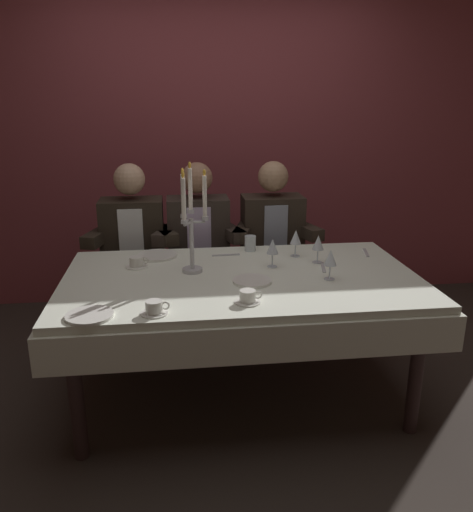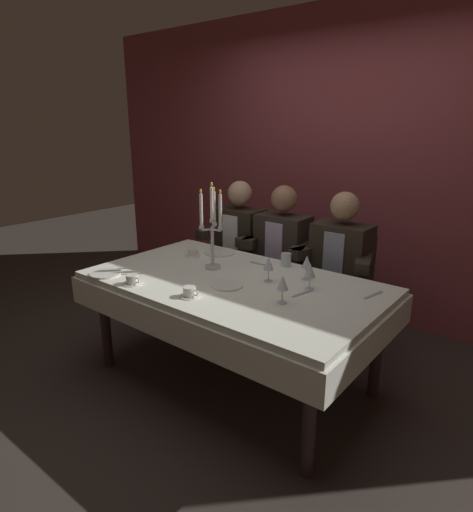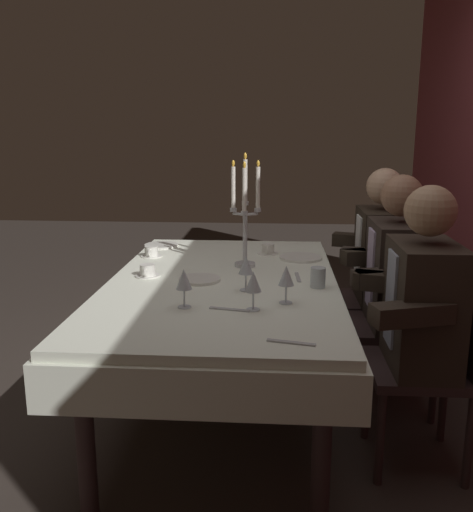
{
  "view_description": "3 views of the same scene",
  "coord_description": "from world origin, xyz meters",
  "px_view_note": "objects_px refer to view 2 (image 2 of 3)",
  "views": [
    {
      "loc": [
        -0.34,
        -2.58,
        1.67
      ],
      "look_at": [
        -0.02,
        0.03,
        0.84
      ],
      "focal_mm": 36.02,
      "sensor_mm": 36.0,
      "label": 1
    },
    {
      "loc": [
        1.68,
        -2.06,
        1.72
      ],
      "look_at": [
        -0.0,
        0.04,
        0.89
      ],
      "focal_mm": 30.59,
      "sensor_mm": 36.0,
      "label": 2
    },
    {
      "loc": [
        2.61,
        0.25,
        1.46
      ],
      "look_at": [
        -0.06,
        0.06,
        0.84
      ],
      "focal_mm": 38.76,
      "sensor_mm": 36.0,
      "label": 3
    }
  ],
  "objects_px": {
    "wine_glass_3": "(307,262)",
    "coffee_cup_2": "(132,280)",
    "dinner_plate_0": "(106,274)",
    "dinner_plate_1": "(227,285)",
    "dinner_plate_2": "(220,252)",
    "water_tumbler_0": "(286,260)",
    "dining_table": "(233,297)",
    "seated_diner_2": "(341,258)",
    "wine_glass_1": "(310,271)",
    "candelabra": "(212,231)",
    "wine_glass_2": "(283,284)",
    "seated_diner_1": "(283,246)",
    "seated_diner_0": "(240,238)",
    "coffee_cup_1": "(190,292)",
    "coffee_cup_0": "(193,253)",
    "wine_glass_0": "(269,264)"
  },
  "relations": [
    {
      "from": "candelabra",
      "to": "wine_glass_1",
      "type": "height_order",
      "value": "candelabra"
    },
    {
      "from": "wine_glass_1",
      "to": "seated_diner_1",
      "type": "distance_m",
      "value": 0.98
    },
    {
      "from": "wine_glass_0",
      "to": "seated_diner_1",
      "type": "bearing_deg",
      "value": 116.45
    },
    {
      "from": "dinner_plate_0",
      "to": "wine_glass_2",
      "type": "xyz_separation_m",
      "value": [
        1.18,
        0.34,
        0.11
      ]
    },
    {
      "from": "wine_glass_0",
      "to": "seated_diner_1",
      "type": "height_order",
      "value": "seated_diner_1"
    },
    {
      "from": "wine_glass_2",
      "to": "seated_diner_0",
      "type": "relative_size",
      "value": 0.13
    },
    {
      "from": "seated_diner_0",
      "to": "seated_diner_1",
      "type": "bearing_deg",
      "value": 0.0
    },
    {
      "from": "coffee_cup_0",
      "to": "seated_diner_1",
      "type": "relative_size",
      "value": 0.11
    },
    {
      "from": "water_tumbler_0",
      "to": "seated_diner_2",
      "type": "xyz_separation_m",
      "value": [
        0.22,
        0.43,
        -0.05
      ]
    },
    {
      "from": "dinner_plate_0",
      "to": "water_tumbler_0",
      "type": "xyz_separation_m",
      "value": [
        0.85,
        0.91,
        0.04
      ]
    },
    {
      "from": "seated_diner_2",
      "to": "dining_table",
      "type": "bearing_deg",
      "value": -110.73
    },
    {
      "from": "dinner_plate_0",
      "to": "wine_glass_1",
      "type": "relative_size",
      "value": 1.28
    },
    {
      "from": "dinner_plate_2",
      "to": "wine_glass_3",
      "type": "relative_size",
      "value": 1.46
    },
    {
      "from": "wine_glass_1",
      "to": "seated_diner_2",
      "type": "height_order",
      "value": "seated_diner_2"
    },
    {
      "from": "wine_glass_2",
      "to": "seated_diner_1",
      "type": "distance_m",
      "value": 1.19
    },
    {
      "from": "wine_glass_0",
      "to": "water_tumbler_0",
      "type": "height_order",
      "value": "wine_glass_0"
    },
    {
      "from": "wine_glass_3",
      "to": "wine_glass_2",
      "type": "bearing_deg",
      "value": -78.33
    },
    {
      "from": "dining_table",
      "to": "water_tumbler_0",
      "type": "relative_size",
      "value": 20.56
    },
    {
      "from": "water_tumbler_0",
      "to": "coffee_cup_2",
      "type": "bearing_deg",
      "value": -121.81
    },
    {
      "from": "dinner_plate_2",
      "to": "candelabra",
      "type": "bearing_deg",
      "value": -56.89
    },
    {
      "from": "water_tumbler_0",
      "to": "coffee_cup_0",
      "type": "relative_size",
      "value": 0.71
    },
    {
      "from": "dinner_plate_0",
      "to": "coffee_cup_0",
      "type": "relative_size",
      "value": 1.59
    },
    {
      "from": "wine_glass_2",
      "to": "wine_glass_3",
      "type": "relative_size",
      "value": 1.0
    },
    {
      "from": "dinner_plate_1",
      "to": "seated_diner_0",
      "type": "distance_m",
      "value": 1.2
    },
    {
      "from": "seated_diner_0",
      "to": "water_tumbler_0",
      "type": "bearing_deg",
      "value": -29.83
    },
    {
      "from": "coffee_cup_0",
      "to": "seated_diner_2",
      "type": "relative_size",
      "value": 0.11
    },
    {
      "from": "wine_glass_3",
      "to": "coffee_cup_2",
      "type": "xyz_separation_m",
      "value": [
        -0.82,
        -0.76,
        -0.09
      ]
    },
    {
      "from": "seated_diner_2",
      "to": "seated_diner_1",
      "type": "bearing_deg",
      "value": 180.0
    },
    {
      "from": "dinner_plate_2",
      "to": "water_tumbler_0",
      "type": "bearing_deg",
      "value": 5.44
    },
    {
      "from": "dinner_plate_2",
      "to": "coffee_cup_2",
      "type": "height_order",
      "value": "coffee_cup_2"
    },
    {
      "from": "dinner_plate_2",
      "to": "seated_diner_1",
      "type": "distance_m",
      "value": 0.56
    },
    {
      "from": "wine_glass_3",
      "to": "coffee_cup_2",
      "type": "relative_size",
      "value": 1.24
    },
    {
      "from": "dinner_plate_2",
      "to": "wine_glass_0",
      "type": "height_order",
      "value": "wine_glass_0"
    },
    {
      "from": "dining_table",
      "to": "seated_diner_2",
      "type": "height_order",
      "value": "seated_diner_2"
    },
    {
      "from": "dinner_plate_0",
      "to": "dinner_plate_2",
      "type": "relative_size",
      "value": 0.88
    },
    {
      "from": "coffee_cup_2",
      "to": "seated_diner_2",
      "type": "distance_m",
      "value": 1.55
    },
    {
      "from": "dining_table",
      "to": "wine_glass_1",
      "type": "relative_size",
      "value": 11.83
    },
    {
      "from": "coffee_cup_1",
      "to": "coffee_cup_2",
      "type": "bearing_deg",
      "value": -169.84
    },
    {
      "from": "dinner_plate_2",
      "to": "wine_glass_1",
      "type": "distance_m",
      "value": 0.96
    },
    {
      "from": "seated_diner_1",
      "to": "seated_diner_2",
      "type": "distance_m",
      "value": 0.52
    },
    {
      "from": "water_tumbler_0",
      "to": "candelabra",
      "type": "bearing_deg",
      "value": -136.17
    },
    {
      "from": "dining_table",
      "to": "coffee_cup_1",
      "type": "height_order",
      "value": "coffee_cup_1"
    },
    {
      "from": "dinner_plate_2",
      "to": "coffee_cup_0",
      "type": "bearing_deg",
      "value": -120.28
    },
    {
      "from": "candelabra",
      "to": "water_tumbler_0",
      "type": "distance_m",
      "value": 0.57
    },
    {
      "from": "wine_glass_1",
      "to": "wine_glass_2",
      "type": "distance_m",
      "value": 0.28
    },
    {
      "from": "dining_table",
      "to": "water_tumbler_0",
      "type": "height_order",
      "value": "water_tumbler_0"
    },
    {
      "from": "water_tumbler_0",
      "to": "seated_diner_0",
      "type": "xyz_separation_m",
      "value": [
        -0.75,
        0.43,
        -0.05
      ]
    },
    {
      "from": "dining_table",
      "to": "coffee_cup_1",
      "type": "bearing_deg",
      "value": -92.86
    },
    {
      "from": "seated_diner_2",
      "to": "coffee_cup_0",
      "type": "bearing_deg",
      "value": -143.27
    },
    {
      "from": "dinner_plate_0",
      "to": "dinner_plate_1",
      "type": "bearing_deg",
      "value": 24.16
    }
  ]
}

